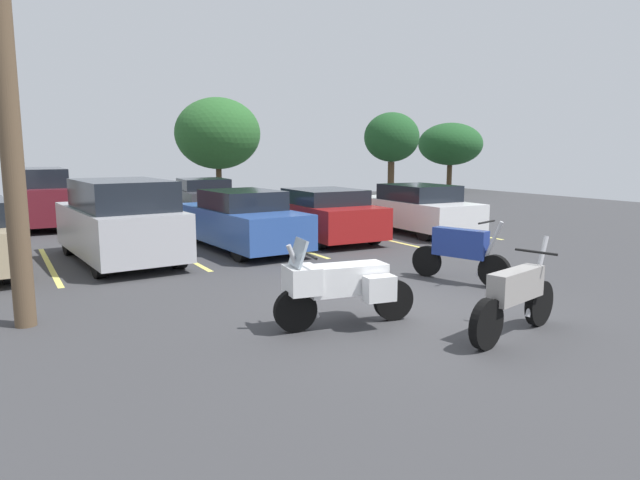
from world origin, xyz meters
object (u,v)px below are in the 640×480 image
Objects in this scene: motorcycle_third at (516,297)px; motorcycle_second at (460,251)px; motorcycle_touring at (341,284)px; car_blue at (241,221)px; utility_pole at (5,66)px; car_red at (321,214)px; car_far_maroon at (37,198)px; car_silver at (120,222)px; car_far_charcoal at (203,198)px; car_far_green at (128,202)px; car_white at (415,209)px.

motorcycle_second is at bearing 59.39° from motorcycle_third.
car_blue reaches higher than motorcycle_touring.
motorcycle_third is at bearing -33.71° from utility_pole.
motorcycle_touring is 0.46× the size of car_blue.
car_far_maroon is at bearing 134.32° from car_red.
car_far_maroon reaches higher than car_silver.
motorcycle_third is 0.47× the size of car_far_charcoal.
motorcycle_second is 0.28× the size of utility_pole.
car_red is 1.00× the size of car_far_charcoal.
car_blue is 1.06× the size of car_far_charcoal.
car_red is (3.88, 7.28, 0.09)m from motorcycle_touring.
motorcycle_third is at bearing -66.05° from car_silver.
motorcycle_second is at bearing -68.06° from car_blue.
car_far_green is at bearing 90.35° from motorcycle_touring.
car_far_charcoal is 0.63× the size of utility_pole.
car_far_charcoal reaches higher than motorcycle_third.
motorcycle_touring is at bearing -135.32° from car_white.
car_silver reaches higher than motorcycle_third.
motorcycle_third is at bearing -73.06° from car_far_maroon.
car_silver is 7.87m from car_far_green.
car_silver is at bearing 134.81° from motorcycle_second.
motorcycle_touring is 0.48× the size of car_far_green.
car_red is at bearing 176.05° from car_white.
car_far_maroon is at bearing 179.77° from car_far_green.
car_far_maroon reaches higher than car_white.
utility_pole is at bearing 172.06° from motorcycle_second.
motorcycle_third is (-1.68, -2.84, -0.05)m from motorcycle_second.
car_blue reaches higher than motorcycle_third.
motorcycle_third reaches higher than motorcycle_second.
car_far_green is at bearing 96.95° from motorcycle_third.
car_silver is 5.72m from car_red.
car_white is 1.03× the size of car_far_green.
car_blue is 7.53m from car_far_green.
car_far_green is at bearing 105.51° from motorcycle_second.
car_red is (2.03, 8.85, 0.16)m from motorcycle_third.
car_blue is (-2.27, 5.63, 0.14)m from motorcycle_second.
motorcycle_touring is at bearing -160.23° from motorcycle_second.
car_far_maroon is at bearing 101.81° from motorcycle_touring.
motorcycle_third is 0.45× the size of car_silver.
car_red is 0.63× the size of utility_pole.
car_far_charcoal is at bearing 2.98° from car_far_maroon.
car_blue is 1.01× the size of car_white.
car_red is at bearing -60.54° from car_far_green.
car_white is at bearing 44.68° from motorcycle_touring.
motorcycle_third is 10.12m from car_white.
utility_pole is (-2.19, -4.31, 2.74)m from car_silver.
motorcycle_second is at bearing -121.92° from car_white.
car_red is at bearing 61.93° from motorcycle_touring.
car_red reaches higher than motorcycle_touring.
car_far_charcoal is at bearing 61.06° from utility_pole.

